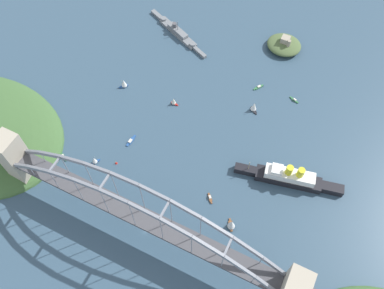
% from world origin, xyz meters
% --- Properties ---
extents(ground_plane, '(1400.00, 1400.00, 0.00)m').
position_xyz_m(ground_plane, '(0.00, 0.00, 0.00)').
color(ground_plane, '#334C60').
extents(harbor_arch_bridge, '(282.67, 17.90, 69.43)m').
position_xyz_m(harbor_arch_bridge, '(-0.00, -0.00, 29.06)').
color(harbor_arch_bridge, '#ADA38E').
rests_on(harbor_arch_bridge, ground).
extents(ocean_liner, '(86.54, 25.47, 21.97)m').
position_xyz_m(ocean_liner, '(82.40, 87.81, 6.34)').
color(ocean_liner, black).
rests_on(ocean_liner, ground).
extents(naval_cruiser, '(80.09, 39.02, 16.54)m').
position_xyz_m(naval_cruiser, '(-74.07, 196.80, 2.72)').
color(naval_cruiser, slate).
rests_on(naval_cruiser, ground).
extents(fort_island_mid_harbor, '(33.69, 30.92, 15.13)m').
position_xyz_m(fort_island_mid_harbor, '(29.63, 225.66, 4.82)').
color(fort_island_mid_harbor, '#4C6038').
rests_on(fort_island_mid_harbor, ground).
extents(small_boat_0, '(5.36, 6.93, 8.35)m').
position_xyz_m(small_boat_0, '(-66.38, 33.49, 3.88)').
color(small_boat_0, '#234C8C').
rests_on(small_boat_0, ground).
extents(small_boat_1, '(7.12, 9.75, 2.00)m').
position_xyz_m(small_boat_1, '(25.95, 167.67, 0.73)').
color(small_boat_1, '#2D6B3D').
rests_on(small_boat_1, ground).
extents(small_boat_2, '(7.43, 4.36, 8.32)m').
position_xyz_m(small_boat_2, '(-36.08, 116.05, 3.91)').
color(small_boat_2, '#B2231E').
rests_on(small_boat_2, ground).
extents(small_boat_3, '(7.62, 8.07, 10.14)m').
position_xyz_m(small_boat_3, '(-86.85, 113.66, 4.68)').
color(small_boat_3, '#234C8C').
rests_on(small_boat_3, ground).
extents(small_boat_4, '(8.57, 5.59, 2.24)m').
position_xyz_m(small_boat_4, '(-92.80, 26.12, 0.80)').
color(small_boat_4, '#2D6B3D').
rests_on(small_boat_4, ground).
extents(small_boat_5, '(9.50, 4.56, 2.19)m').
position_xyz_m(small_boat_5, '(60.58, 168.07, 0.78)').
color(small_boat_5, '#2D6B3D').
rests_on(small_boat_5, ground).
extents(small_boat_6, '(7.00, 7.86, 2.29)m').
position_xyz_m(small_boat_6, '(32.59, 46.18, 0.84)').
color(small_boat_6, brown).
rests_on(small_boat_6, ground).
extents(small_boat_7, '(3.57, 12.75, 1.97)m').
position_xyz_m(small_boat_7, '(-50.54, 64.34, 0.71)').
color(small_boat_7, '#234C8C').
rests_on(small_boat_7, ground).
extents(small_boat_8, '(7.94, 9.82, 12.47)m').
position_xyz_m(small_boat_8, '(56.54, 32.15, 5.72)').
color(small_boat_8, brown).
rests_on(small_boat_8, ground).
extents(small_boat_9, '(8.66, 7.84, 11.17)m').
position_xyz_m(small_boat_9, '(31.03, 141.53, 5.12)').
color(small_boat_9, black).
rests_on(small_boat_9, ground).
extents(channel_marker_buoy, '(2.20, 2.20, 2.75)m').
position_xyz_m(channel_marker_buoy, '(-50.30, 40.35, 1.12)').
color(channel_marker_buoy, red).
rests_on(channel_marker_buoy, ground).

